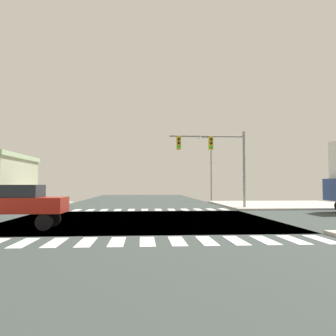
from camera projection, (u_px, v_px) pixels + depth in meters
The scene contains 7 objects.
ground at pixel (141, 220), 18.94m from camera, with size 90.00×90.00×0.05m.
sidewalk_corner_ne at pixel (285, 205), 31.83m from camera, with size 12.00×12.00×0.14m.
crosswalk_near at pixel (132, 241), 11.65m from camera, with size 13.50×2.00×0.01m.
crosswalk_far at pixel (138, 210), 26.20m from camera, with size 13.50×2.00×0.01m.
traffic_signal_mast at pixel (215, 152), 27.27m from camera, with size 5.93×0.55×6.03m.
street_lamp at pixel (209, 162), 40.89m from camera, with size 1.78×0.32×7.46m.
sedan_queued_3 at pixel (14, 203), 15.12m from camera, with size 4.30×1.80×1.88m.
Camera 1 is at (0.09, -19.10, 1.90)m, focal length 37.63 mm.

